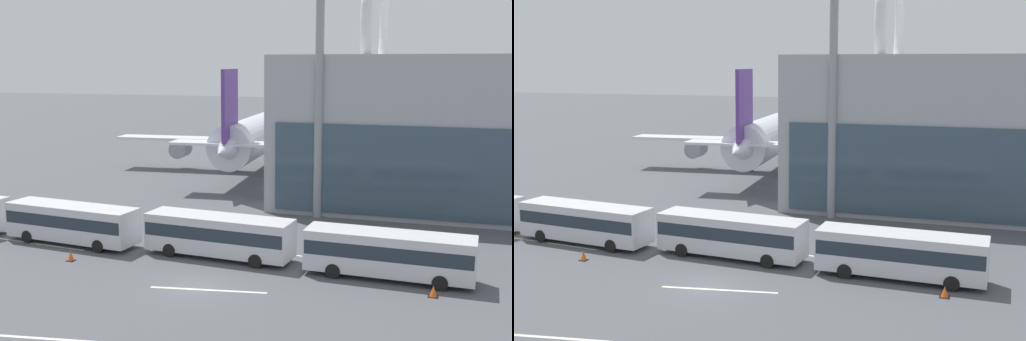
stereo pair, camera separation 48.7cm
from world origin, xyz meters
TOP-DOWN VIEW (x-y plane):
  - ground_plane at (0.00, 0.00)m, footprint 440.00×440.00m
  - airliner_at_gate_near at (-9.44, 43.72)m, footprint 38.76×40.72m
  - shuttle_bus_1 at (-13.22, 6.41)m, footprint 11.25×3.86m
  - shuttle_bus_2 at (-0.90, 6.54)m, footprint 11.21×3.65m
  - shuttle_bus_3 at (11.42, 5.68)m, footprint 11.13×3.24m
  - floodlight_mast at (3.19, 21.04)m, footprint 2.59×2.59m
  - lane_stripe_0 at (0.93, -0.11)m, footprint 7.42×1.48m
  - lane_stripe_1 at (-16.20, 5.44)m, footprint 9.78×1.20m
  - lane_stripe_3 at (-5.63, -9.60)m, footprint 8.74×1.67m
  - lane_stripe_4 at (6.18, 8.28)m, footprint 7.14×2.03m
  - traffic_cone_0 at (14.45, 3.04)m, footprint 0.62×0.62m
  - traffic_cone_2 at (-10.74, 2.41)m, footprint 0.58×0.58m

SIDE VIEW (x-z plane):
  - ground_plane at x=0.00m, z-range 0.00..0.00m
  - lane_stripe_0 at x=0.93m, z-range 0.00..0.01m
  - lane_stripe_1 at x=-16.20m, z-range 0.00..0.01m
  - lane_stripe_3 at x=-5.63m, z-range 0.00..0.01m
  - lane_stripe_4 at x=6.18m, z-range 0.00..0.01m
  - traffic_cone_0 at x=14.45m, z-range -0.01..0.69m
  - traffic_cone_2 at x=-10.74m, z-range -0.01..0.76m
  - shuttle_bus_1 at x=-13.22m, z-range 0.28..3.37m
  - shuttle_bus_2 at x=-0.90m, z-range 0.28..3.37m
  - shuttle_bus_3 at x=11.42m, z-range 0.28..3.37m
  - airliner_at_gate_near at x=-9.44m, z-range -1.75..11.68m
  - floodlight_mast at x=3.19m, z-range 2.49..25.25m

